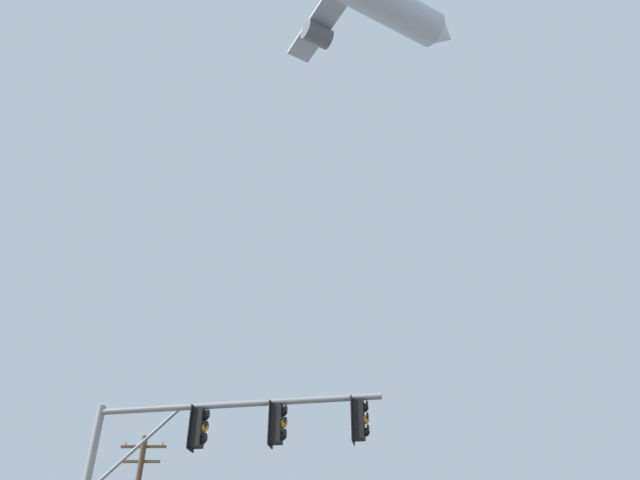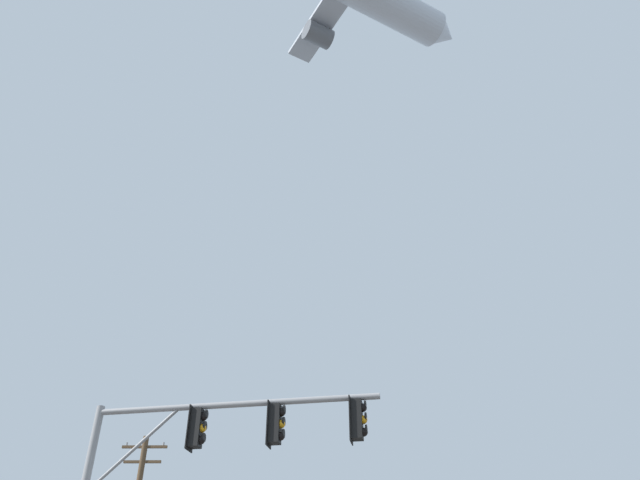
# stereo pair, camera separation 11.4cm
# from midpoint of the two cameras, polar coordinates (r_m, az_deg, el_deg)

# --- Properties ---
(signal_pole_near) EXTENTS (7.05, 1.36, 5.99)m
(signal_pole_near) POSITION_cam_midpoint_polar(r_m,az_deg,el_deg) (15.00, -10.93, -19.52)
(signal_pole_near) COLOR gray
(signal_pole_near) RESTS_ON ground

